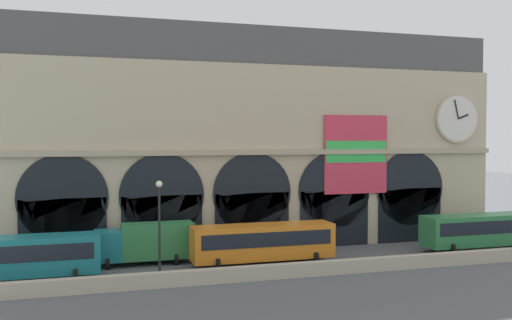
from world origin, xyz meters
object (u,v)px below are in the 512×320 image
object	(u,v)px
bus_west	(15,257)
street_lamp_quayside	(159,218)
bus_center	(263,242)
bus_east	(482,230)
box_truck_midwest	(146,242)

from	to	relation	value
bus_west	street_lamp_quayside	xyz separation A→B (m)	(9.20, -3.20, 2.63)
bus_center	bus_east	xyz separation A→B (m)	(19.92, -0.04, 0.00)
bus_center	bus_east	world-z (taller)	same
bus_west	bus_east	world-z (taller)	same
bus_west	street_lamp_quayside	bearing A→B (deg)	-19.15
bus_west	street_lamp_quayside	world-z (taller)	street_lamp_quayside
bus_center	bus_east	bearing A→B (deg)	-0.12
bus_east	bus_west	bearing A→B (deg)	-179.46
bus_west	box_truck_midwest	world-z (taller)	box_truck_midwest
bus_center	street_lamp_quayside	bearing A→B (deg)	-156.77
bus_west	box_truck_midwest	xyz separation A→B (m)	(9.05, 3.40, -0.08)
bus_center	box_truck_midwest	bearing A→B (deg)	160.52
bus_center	bus_west	bearing A→B (deg)	-178.73
bus_center	bus_east	size ratio (longest dim) A/B	1.00
box_truck_midwest	bus_east	size ratio (longest dim) A/B	0.68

